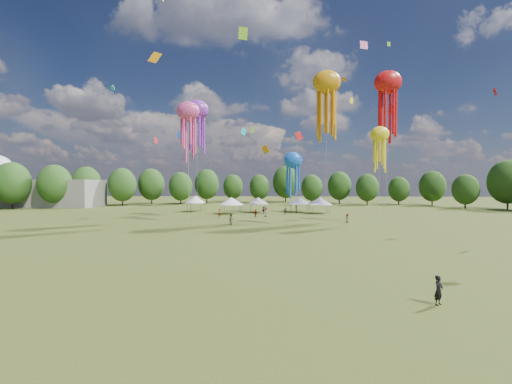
{
  "coord_description": "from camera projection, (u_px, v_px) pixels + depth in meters",
  "views": [
    {
      "loc": [
        -0.52,
        -19.22,
        6.93
      ],
      "look_at": [
        -2.15,
        15.0,
        6.0
      ],
      "focal_mm": 22.28,
      "sensor_mm": 36.0,
      "label": 1
    }
  ],
  "objects": [
    {
      "name": "spectators_far",
      "position": [
        277.0,
        212.0,
        67.74
      ],
      "size": [
        24.6,
        18.75,
        1.9
      ],
      "color": "gray",
      "rests_on": "ground"
    },
    {
      "name": "ground",
      "position": [
        280.0,
        297.0,
        19.35
      ],
      "size": [
        300.0,
        300.0,
        0.0
      ],
      "primitive_type": "plane",
      "color": "#384416",
      "rests_on": "ground"
    },
    {
      "name": "hangar",
      "position": [
        31.0,
        193.0,
        94.56
      ],
      "size": [
        40.0,
        12.0,
        8.0
      ],
      "primitive_type": "cube",
      "color": "gray",
      "rests_on": "ground"
    },
    {
      "name": "spectator_near",
      "position": [
        231.0,
        219.0,
        53.41
      ],
      "size": [
        1.08,
        1.04,
        1.75
      ],
      "primitive_type": "imported",
      "rotation": [
        0.0,
        0.0,
        2.48
      ],
      "color": "gray",
      "rests_on": "ground"
    },
    {
      "name": "festival_tents",
      "position": [
        264.0,
        201.0,
        75.35
      ],
      "size": [
        35.18,
        11.11,
        3.89
      ],
      "color": "#47474C",
      "rests_on": "ground"
    },
    {
      "name": "observer_main",
      "position": [
        439.0,
        290.0,
        18.04
      ],
      "size": [
        0.73,
        0.69,
        1.68
      ],
      "primitive_type": "imported",
      "rotation": [
        0.0,
        0.0,
        0.64
      ],
      "color": "black",
      "rests_on": "ground"
    },
    {
      "name": "small_kites",
      "position": [
        282.0,
        71.0,
        62.19
      ],
      "size": [
        69.17,
        55.46,
        44.31
      ],
      "color": "#DC4087",
      "rests_on": "ground"
    },
    {
      "name": "treeline",
      "position": [
        258.0,
        185.0,
        81.78
      ],
      "size": [
        201.57,
        95.24,
        13.43
      ],
      "color": "#38281C",
      "rests_on": "ground"
    },
    {
      "name": "show_kites",
      "position": [
        312.0,
        109.0,
        60.94
      ],
      "size": [
        42.48,
        15.54,
        29.69
      ],
      "color": "#DC4087",
      "rests_on": "ground"
    }
  ]
}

